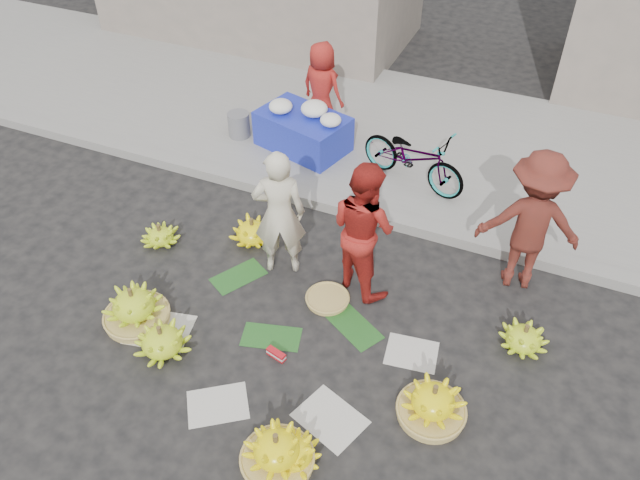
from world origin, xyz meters
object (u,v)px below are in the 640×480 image
at_px(vendor_cream, 279,214).
at_px(flower_table, 303,129).
at_px(banana_bunch_0, 134,307).
at_px(banana_bunch_4, 433,403).
at_px(bicycle, 414,157).

bearing_deg(vendor_cream, flower_table, -95.41).
relative_size(banana_bunch_0, banana_bunch_4, 1.13).
distance_m(banana_bunch_0, vendor_cream, 1.94).
bearing_deg(flower_table, vendor_cream, -56.31).
xyz_separation_m(banana_bunch_4, flower_table, (-3.08, 3.76, 0.24)).
relative_size(banana_bunch_4, bicycle, 0.44).
bearing_deg(banana_bunch_4, flower_table, 129.36).
distance_m(vendor_cream, flower_table, 2.59).
distance_m(banana_bunch_4, bicycle, 3.77).
bearing_deg(banana_bunch_0, bicycle, 59.77).
bearing_deg(bicycle, vendor_cream, 172.28).
distance_m(vendor_cream, bicycle, 2.43).
xyz_separation_m(banana_bunch_0, vendor_cream, (1.13, 1.44, 0.63)).
relative_size(vendor_cream, bicycle, 1.04).
relative_size(banana_bunch_4, vendor_cream, 0.42).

